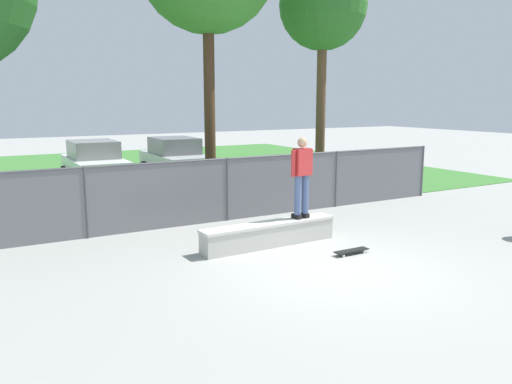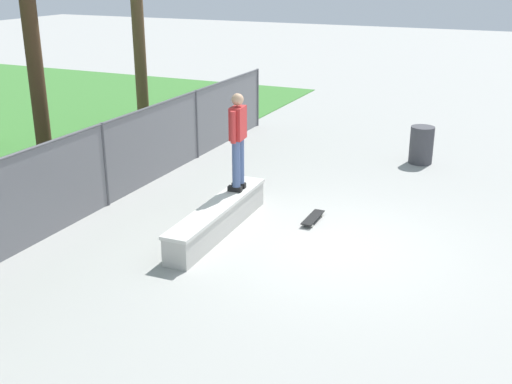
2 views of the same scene
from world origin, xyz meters
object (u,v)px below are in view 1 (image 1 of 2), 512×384
object	(u,v)px
skateboard	(351,251)
car_white	(95,163)
concrete_ledge	(269,234)
skateboarder	(302,174)
car_silver	(176,158)
tree_mid	(323,8)

from	to	relation	value
skateboard	car_white	distance (m)	11.99
concrete_ledge	skateboard	world-z (taller)	concrete_ledge
skateboarder	concrete_ledge	bearing A→B (deg)	-179.45
concrete_ledge	car_silver	world-z (taller)	car_silver
car_white	concrete_ledge	bearing A→B (deg)	-81.86
skateboarder	skateboard	distance (m)	2.04
skateboard	car_silver	xyz separation A→B (m)	(0.59, 11.68, 0.77)
tree_mid	skateboard	bearing A→B (deg)	-121.25
concrete_ledge	skateboarder	size ratio (longest dim) A/B	1.78
car_white	car_silver	xyz separation A→B (m)	(3.22, 0.01, 0.00)
tree_mid	car_white	world-z (taller)	tree_mid
car_silver	skateboard	bearing A→B (deg)	-92.87
tree_mid	car_silver	xyz separation A→B (m)	(-3.22, 5.41, -5.29)
tree_mid	car_silver	world-z (taller)	tree_mid
concrete_ledge	skateboard	bearing A→B (deg)	-49.75
skateboard	car_white	size ratio (longest dim) A/B	0.19
concrete_ledge	car_silver	distance (m)	10.47
concrete_ledge	tree_mid	xyz separation A→B (m)	(4.97, 4.89, 5.87)
skateboard	tree_mid	xyz separation A→B (m)	(3.80, 6.27, 6.06)
tree_mid	car_silver	bearing A→B (deg)	120.72
skateboarder	skateboard	xyz separation A→B (m)	(0.32, -1.38, -1.46)
concrete_ledge	skateboarder	world-z (taller)	skateboarder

